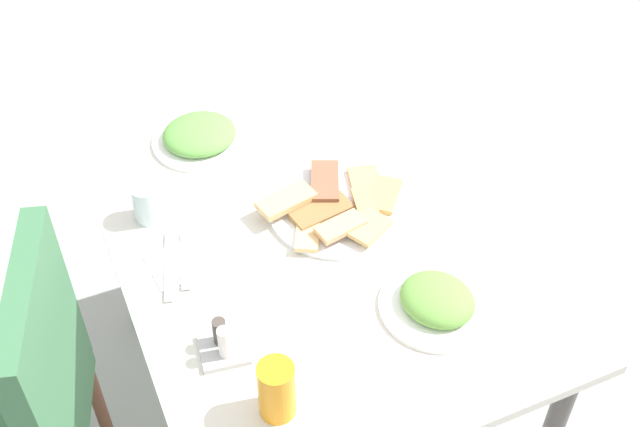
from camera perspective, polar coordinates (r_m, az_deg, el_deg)
name	(u,v)px	position (r m, az deg, el deg)	size (l,w,h in m)	color
ground_plane	(311,414)	(2.31, -0.67, -14.00)	(6.00, 6.00, 0.00)	#A4A9A6
dining_table	(308,258)	(1.80, -0.83, -3.15)	(1.12, 0.82, 0.72)	silver
dining_chair	(14,413)	(1.85, -20.83, -13.03)	(0.52, 0.52, 0.88)	#3B6F48
pide_platter	(337,207)	(1.78, 1.22, 0.48)	(0.31, 0.34, 0.04)	white
salad_plate_greens	(200,135)	(1.99, -8.51, 5.49)	(0.23, 0.23, 0.05)	white
salad_plate_rice	(437,301)	(1.61, 8.28, -6.17)	(0.23, 0.23, 0.06)	white
soda_can	(277,390)	(1.42, -3.09, -12.36)	(0.07, 0.07, 0.12)	orange
drinking_glass	(147,202)	(1.79, -12.12, 0.78)	(0.07, 0.07, 0.09)	silver
paper_napkin	(177,264)	(1.71, -10.05, -3.55)	(0.11, 0.11, 0.00)	white
fork	(186,260)	(1.70, -9.49, -3.28)	(0.16, 0.02, 0.01)	silver
spoon	(169,265)	(1.70, -10.65, -3.63)	(0.20, 0.02, 0.01)	silver
condiment_caddy	(223,344)	(1.53, -6.86, -9.12)	(0.10, 0.10, 0.08)	#B2B2B7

